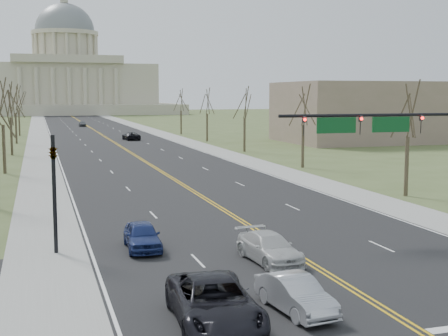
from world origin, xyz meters
TOP-DOWN VIEW (x-y plane):
  - ground at (0.00, 0.00)m, footprint 600.00×600.00m
  - road at (0.00, 110.00)m, footprint 20.00×380.00m
  - cross_road at (0.00, 6.00)m, footprint 120.00×14.00m
  - sidewalk_left at (-12.00, 110.00)m, footprint 4.00×380.00m
  - sidewalk_right at (12.00, 110.00)m, footprint 4.00×380.00m
  - center_line at (0.00, 110.00)m, footprint 0.42×380.00m
  - edge_line_left at (-9.80, 110.00)m, footprint 0.15×380.00m
  - edge_line_right at (9.80, 110.00)m, footprint 0.15×380.00m
  - capitol at (0.00, 249.91)m, footprint 90.00×60.00m
  - signal_mast at (7.45, 13.50)m, footprint 12.12×0.44m
  - signal_left at (-11.50, 13.50)m, footprint 0.32×0.36m
  - tree_r_0 at (15.50, 24.00)m, footprint 3.74×3.74m
  - tree_r_1 at (15.50, 44.00)m, footprint 3.74×3.74m
  - tree_l_1 at (-15.50, 48.00)m, footprint 3.96×3.96m
  - tree_r_2 at (15.50, 64.00)m, footprint 3.74×3.74m
  - tree_l_2 at (-15.50, 68.00)m, footprint 3.96×3.96m
  - tree_r_3 at (15.50, 84.00)m, footprint 3.74×3.74m
  - tree_l_3 at (-15.50, 88.00)m, footprint 3.96×3.96m
  - tree_r_4 at (15.50, 104.00)m, footprint 3.74×3.74m
  - tree_l_4 at (-15.50, 108.00)m, footprint 3.96×3.96m
  - bldg_right_mass at (40.00, 76.00)m, footprint 25.00×20.00m
  - car_sb_inner_lead at (-3.31, 2.10)m, footprint 1.92×4.21m
  - car_sb_outer_lead at (-6.55, 1.63)m, footprint 3.08×6.09m
  - car_sb_inner_second at (-1.76, 8.87)m, footprint 2.36×4.84m
  - car_sb_outer_second at (-7.20, 13.01)m, footprint 1.83×4.26m
  - car_far_nb at (3.50, 90.75)m, footprint 2.90×5.24m
  - car_far_sb at (-1.46, 139.63)m, footprint 1.66×4.09m

SIDE VIEW (x-z plane):
  - ground at x=0.00m, z-range 0.00..0.00m
  - road at x=0.00m, z-range 0.00..0.01m
  - cross_road at x=0.00m, z-range 0.00..0.01m
  - sidewalk_left at x=-12.00m, z-range 0.00..0.03m
  - sidewalk_right at x=12.00m, z-range 0.00..0.03m
  - center_line at x=0.00m, z-range 0.01..0.02m
  - edge_line_left at x=-9.80m, z-range 0.01..0.02m
  - edge_line_right at x=9.80m, z-range 0.01..0.02m
  - car_sb_inner_lead at x=-3.31m, z-range 0.01..1.35m
  - car_sb_inner_second at x=-1.76m, z-range 0.01..1.37m
  - car_far_nb at x=3.50m, z-range 0.01..1.40m
  - car_far_sb at x=-1.46m, z-range 0.01..1.40m
  - car_sb_outer_second at x=-7.20m, z-range 0.01..1.44m
  - car_sb_outer_lead at x=-6.55m, z-range 0.01..1.66m
  - signal_left at x=-11.50m, z-range 0.71..6.71m
  - bldg_right_mass at x=40.00m, z-range 0.00..10.00m
  - signal_mast at x=7.45m, z-range 2.16..9.36m
  - tree_r_0 at x=15.50m, z-range 2.30..10.80m
  - tree_r_1 at x=15.50m, z-range 2.30..10.80m
  - tree_r_2 at x=15.50m, z-range 2.30..10.80m
  - tree_r_3 at x=15.50m, z-range 2.30..10.80m
  - tree_r_4 at x=15.50m, z-range 2.30..10.80m
  - tree_l_1 at x=-15.50m, z-range 2.44..11.44m
  - tree_l_2 at x=-15.50m, z-range 2.44..11.44m
  - tree_l_3 at x=-15.50m, z-range 2.44..11.44m
  - tree_l_4 at x=-15.50m, z-range 2.44..11.44m
  - capitol at x=0.00m, z-range -10.80..39.20m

